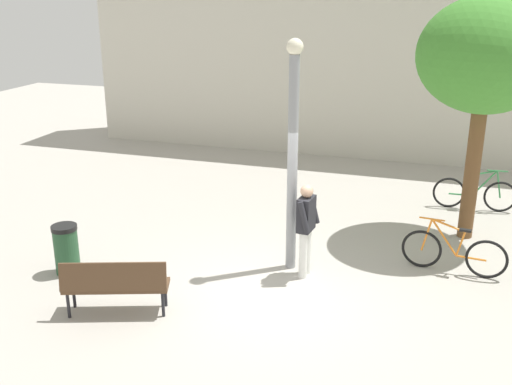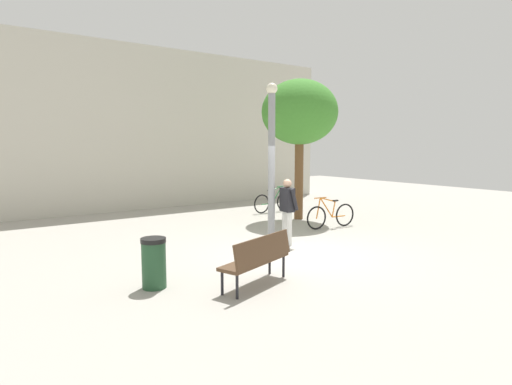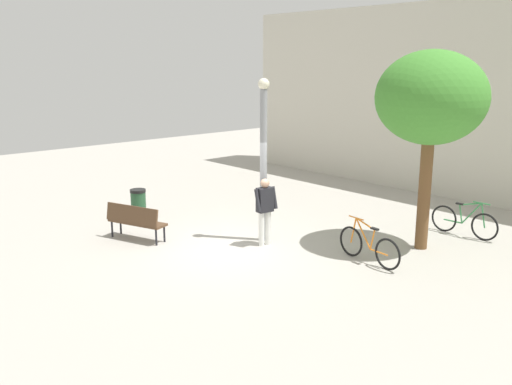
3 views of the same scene
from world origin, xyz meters
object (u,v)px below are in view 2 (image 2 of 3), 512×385
object	(u,v)px
bicycle_orange	(331,215)
person_by_lamppost	(287,207)
lamppost	(272,158)
bicycle_green	(273,202)
trash_bin	(154,263)
park_bench	(259,256)
plaza_tree	(300,113)

from	to	relation	value
bicycle_orange	person_by_lamppost	bearing A→B (deg)	-159.96
lamppost	bicycle_green	xyz separation A→B (m)	(3.22, 4.10, -1.82)
lamppost	person_by_lamppost	xyz separation A→B (m)	(0.32, -0.24, -1.23)
lamppost	bicycle_green	world-z (taller)	lamppost
lamppost	bicycle_green	bearing A→B (deg)	51.82
lamppost	person_by_lamppost	world-z (taller)	lamppost
trash_bin	bicycle_green	bearing A→B (deg)	38.61
lamppost	bicycle_orange	xyz separation A→B (m)	(2.78, 0.65, -1.82)
lamppost	trash_bin	world-z (taller)	lamppost
bicycle_orange	bicycle_green	world-z (taller)	same
bicycle_green	trash_bin	xyz separation A→B (m)	(-6.91, -5.52, 0.07)
lamppost	park_bench	size ratio (longest dim) A/B	2.42
person_by_lamppost	bicycle_orange	xyz separation A→B (m)	(2.45, 0.90, -0.58)
lamppost	trash_bin	xyz separation A→B (m)	(-3.69, -1.42, -1.75)
person_by_lamppost	bicycle_green	xyz separation A→B (m)	(2.90, 4.34, -0.58)
lamppost	bicycle_orange	bearing A→B (deg)	13.23
bicycle_green	trash_bin	distance (m)	8.85
park_bench	plaza_tree	size ratio (longest dim) A/B	0.35
person_by_lamppost	park_bench	xyz separation A→B (m)	(-2.46, -2.18, -0.42)
plaza_tree	bicycle_orange	size ratio (longest dim) A/B	2.60
person_by_lamppost	park_bench	world-z (taller)	person_by_lamppost
park_bench	trash_bin	world-z (taller)	park_bench
plaza_tree	trash_bin	xyz separation A→B (m)	(-6.71, -3.85, -3.12)
bicycle_green	trash_bin	size ratio (longest dim) A/B	2.01
bicycle_orange	park_bench	bearing A→B (deg)	-147.93
person_by_lamppost	bicycle_green	world-z (taller)	person_by_lamppost
person_by_lamppost	trash_bin	bearing A→B (deg)	-163.61
person_by_lamppost	trash_bin	size ratio (longest dim) A/B	1.86
lamppost	person_by_lamppost	distance (m)	1.30
lamppost	person_by_lamppost	size ratio (longest dim) A/B	2.42
park_bench	bicycle_green	size ratio (longest dim) A/B	0.92
park_bench	plaza_tree	world-z (taller)	plaza_tree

